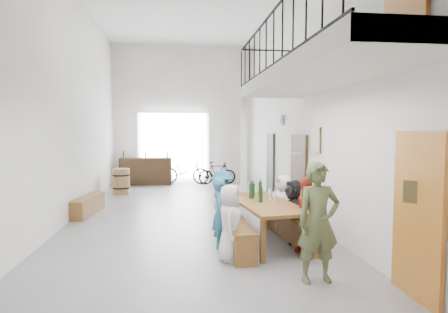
{
  "coord_description": "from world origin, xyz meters",
  "views": [
    {
      "loc": [
        -0.24,
        -9.13,
        2.11
      ],
      "look_at": [
        0.83,
        -0.5,
        1.5
      ],
      "focal_mm": 30.0,
      "sensor_mm": 36.0,
      "label": 1
    }
  ],
  "objects": [
    {
      "name": "floor",
      "position": [
        0.0,
        0.0,
        0.0
      ],
      "size": [
        12.0,
        12.0,
        0.0
      ],
      "primitive_type": "plane",
      "color": "slate",
      "rests_on": "ground"
    },
    {
      "name": "room_walls",
      "position": [
        0.0,
        0.0,
        3.55
      ],
      "size": [
        12.0,
        12.0,
        12.0
      ],
      "color": "white",
      "rests_on": "ground"
    },
    {
      "name": "gateway_portal",
      "position": [
        -0.4,
        5.94,
        1.4
      ],
      "size": [
        2.8,
        0.08,
        2.8
      ],
      "primitive_type": "cube",
      "color": "white",
      "rests_on": "ground"
    },
    {
      "name": "right_wall_decor",
      "position": [
        2.7,
        -1.87,
        1.74
      ],
      "size": [
        0.07,
        8.28,
        5.07
      ],
      "color": "#AB6621",
      "rests_on": "ground"
    },
    {
      "name": "balcony",
      "position": [
        1.98,
        -3.13,
        2.96
      ],
      "size": [
        1.52,
        5.62,
        4.0
      ],
      "color": "silver",
      "rests_on": "ground"
    },
    {
      "name": "tasting_table",
      "position": [
        1.35,
        -2.43,
        0.71
      ],
      "size": [
        1.2,
        2.35,
        0.79
      ],
      "rotation": [
        0.0,
        0.0,
        0.13
      ],
      "color": "brown",
      "rests_on": "ground"
    },
    {
      "name": "bench_inner",
      "position": [
        0.78,
        -2.5,
        0.25
      ],
      "size": [
        0.4,
        2.22,
        0.51
      ],
      "primitive_type": "cube",
      "rotation": [
        0.0,
        0.0,
        0.02
      ],
      "color": "brown",
      "rests_on": "ground"
    },
    {
      "name": "bench_wall",
      "position": [
        1.91,
        -2.34,
        0.23
      ],
      "size": [
        0.49,
        2.03,
        0.46
      ],
      "primitive_type": "cube",
      "rotation": [
        0.0,
        0.0,
        0.11
      ],
      "color": "brown",
      "rests_on": "ground"
    },
    {
      "name": "tableware",
      "position": [
        1.31,
        -2.11,
        0.94
      ],
      "size": [
        0.42,
        0.76,
        0.35
      ],
      "color": "#113311",
      "rests_on": "tasting_table"
    },
    {
      "name": "side_bench",
      "position": [
        -2.5,
        0.52,
        0.23
      ],
      "size": [
        0.56,
        1.63,
        0.45
      ],
      "primitive_type": "cube",
      "rotation": [
        0.0,
        0.0,
        -0.13
      ],
      "color": "brown",
      "rests_on": "ground"
    },
    {
      "name": "oak_barrel",
      "position": [
        -2.11,
        3.5,
        0.42
      ],
      "size": [
        0.58,
        0.58,
        0.85
      ],
      "color": "#9C7046",
      "rests_on": "ground"
    },
    {
      "name": "serving_counter",
      "position": [
        -1.48,
        5.65,
        0.52
      ],
      "size": [
        1.98,
        0.58,
        1.04
      ],
      "primitive_type": "cube",
      "rotation": [
        0.0,
        0.0,
        -0.01
      ],
      "color": "#352412",
      "rests_on": "ground"
    },
    {
      "name": "counter_bottles",
      "position": [
        -1.48,
        5.64,
        1.18
      ],
      "size": [
        1.74,
        0.12,
        0.28
      ],
      "color": "#113311",
      "rests_on": "serving_counter"
    },
    {
      "name": "guest_left_a",
      "position": [
        0.59,
        -3.24,
        0.62
      ],
      "size": [
        0.53,
        0.69,
        1.24
      ],
      "primitive_type": "imported",
      "rotation": [
        0.0,
        0.0,
        1.32
      ],
      "color": "silver",
      "rests_on": "ground"
    },
    {
      "name": "guest_left_b",
      "position": [
        0.52,
        -2.54,
        0.63
      ],
      "size": [
        0.4,
        0.52,
        1.25
      ],
      "primitive_type": "imported",
      "rotation": [
        0.0,
        0.0,
        1.33
      ],
      "color": "#245F7A",
      "rests_on": "ground"
    },
    {
      "name": "guest_left_c",
      "position": [
        0.63,
        -2.02,
        0.54
      ],
      "size": [
        0.51,
        0.6,
        1.07
      ],
      "primitive_type": "imported",
      "rotation": [
        0.0,
        0.0,
        1.8
      ],
      "color": "silver",
      "rests_on": "ground"
    },
    {
      "name": "guest_left_d",
      "position": [
        0.65,
        -1.61,
        0.65
      ],
      "size": [
        0.58,
        0.9,
        1.3
      ],
      "primitive_type": "imported",
      "rotation": [
        0.0,
        0.0,
        1.45
      ],
      "color": "#245F7A",
      "rests_on": "ground"
    },
    {
      "name": "guest_right_a",
      "position": [
        1.93,
        -3.04,
        0.66
      ],
      "size": [
        0.38,
        0.8,
        1.33
      ],
      "primitive_type": "imported",
      "rotation": [
        0.0,
        0.0,
        -1.5
      ],
      "color": "#A32A1C",
      "rests_on": "ground"
    },
    {
      "name": "guest_right_b",
      "position": [
        1.91,
        -2.41,
        0.59
      ],
      "size": [
        0.47,
        1.13,
        1.19
      ],
      "primitive_type": "imported",
      "rotation": [
        0.0,
        0.0,
        -1.68
      ],
      "color": "black",
      "rests_on": "ground"
    },
    {
      "name": "guest_right_c",
      "position": [
        1.89,
        -1.82,
        0.6
      ],
      "size": [
        0.47,
        0.64,
        1.21
      ],
      "primitive_type": "imported",
      "rotation": [
        0.0,
        0.0,
        -1.42
      ],
      "color": "silver",
      "rests_on": "ground"
    },
    {
      "name": "host_standing",
      "position": [
        1.69,
        -4.23,
        0.84
      ],
      "size": [
        0.63,
        0.43,
        1.68
      ],
      "primitive_type": "imported",
      "rotation": [
        0.0,
        0.0,
        0.05
      ],
      "color": "#4C5530",
      "rests_on": "ground"
    },
    {
      "name": "potted_plant",
      "position": [
        2.45,
        0.34,
        0.23
      ],
      "size": [
        0.42,
        0.36,
        0.46
      ],
      "primitive_type": "imported",
      "rotation": [
        0.0,
        0.0,
        -0.01
      ],
      "color": "#184414",
      "rests_on": "ground"
    },
    {
      "name": "bicycle_near",
      "position": [
        0.05,
        5.6,
        0.5
      ],
      "size": [
        2.0,
        1.12,
        0.99
      ],
      "primitive_type": "imported",
      "rotation": [
        0.0,
        0.0,
        1.32
      ],
      "color": "black",
      "rests_on": "ground"
    },
    {
      "name": "bicycle_far",
      "position": [
        1.29,
        5.36,
        0.44
      ],
      "size": [
        1.49,
        0.49,
        0.89
      ],
      "primitive_type": "imported",
      "rotation": [
        0.0,
        0.0,
        1.62
      ],
      "color": "black",
      "rests_on": "ground"
    }
  ]
}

